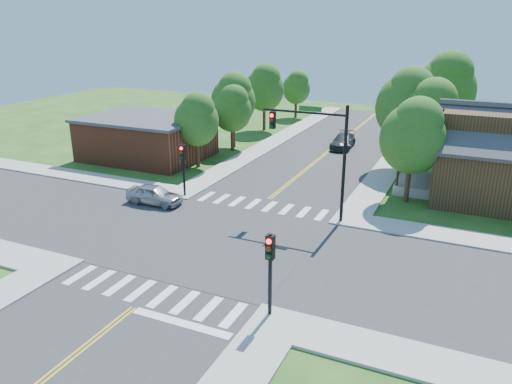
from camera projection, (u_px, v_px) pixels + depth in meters
The scene contains 25 objects.
ground at pixel (217, 242), 28.01m from camera, with size 100.00×100.00×0.00m, color #224B17.
road_ns at pixel (217, 241), 28.00m from camera, with size 10.00×90.00×0.04m, color #2D2D30.
road_ew at pixel (217, 241), 28.00m from camera, with size 90.00×10.00×0.04m, color #2D2D30.
intersection_patch at pixel (217, 242), 28.01m from camera, with size 10.20×10.20×0.06m, color #2D2D30.
sidewalk_nw at pixel (151, 148), 47.74m from camera, with size 40.00×40.00×0.14m.
crosswalk_north at pixel (261, 205), 33.32m from camera, with size 8.85×2.00×0.01m.
crosswalk_south at pixel (151, 293), 22.66m from camera, with size 8.85×2.00×0.01m.
centerline at pixel (217, 241), 27.99m from camera, with size 0.30×90.00×0.01m.
stop_bar at pixel (181, 324), 20.50m from camera, with size 4.60×0.45×0.09m, color white.
signal_mast_ne at pixel (317, 143), 29.68m from camera, with size 5.30×0.42×7.20m.
signal_pole_se at pixel (270, 260), 20.11m from camera, with size 0.34×0.42×3.80m.
signal_pole_nw at pixel (183, 160), 34.10m from camera, with size 0.34×0.42×3.80m.
building_nw at pixel (147, 137), 44.26m from camera, with size 10.40×8.40×3.73m.
tree_e_a at pixel (414, 134), 32.43m from camera, with size 4.25×4.04×7.23m.
tree_e_b at pixel (430, 112), 37.87m from camera, with size 4.56×4.33×7.76m.
tree_e_c at pixel (446, 86), 45.05m from camera, with size 5.44×5.17×9.25m.
tree_e_d at pixel (447, 88), 53.27m from camera, with size 4.27×4.05×7.26m.
tree_w_a at pixel (197, 118), 40.66m from camera, with size 3.72×3.53×6.32m.
tree_w_b at pixel (234, 98), 46.77m from camera, with size 4.26×4.05×7.24m.
tree_w_c at pixel (265, 87), 54.19m from camera, with size 4.31×4.09×7.32m.
tree_w_d at pixel (297, 86), 61.55m from camera, with size 3.45×3.28×5.87m.
tree_house at pixel (408, 103), 39.59m from camera, with size 4.94×4.69×8.40m.
tree_bldg at pixel (232, 107), 45.83m from camera, with size 3.69×3.50×6.27m.
car_silver at pixel (154, 195), 33.39m from camera, with size 3.93×1.66×1.33m, color #ADB0B4.
car_dgrey at pixel (343, 141), 47.79m from camera, with size 2.11×4.67×1.33m, color #2F3234.
Camera 1 is at (12.55, -22.31, 11.91)m, focal length 35.00 mm.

